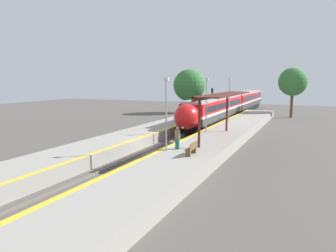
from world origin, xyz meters
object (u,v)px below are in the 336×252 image
at_px(platform_bench, 192,148).
at_px(person_waiting, 177,137).
at_px(lamppost_far, 229,96).
at_px(train, 232,104).
at_px(lamppost_mid, 206,101).
at_px(lamppost_near, 166,109).
at_px(railway_signal, 212,101).

xyz_separation_m(platform_bench, person_waiting, (-1.66, 1.38, 0.41)).
bearing_deg(lamppost_far, train, 101.34).
distance_m(person_waiting, lamppost_mid, 9.17).
xyz_separation_m(train, lamppost_near, (2.38, -31.28, 1.87)).
height_order(platform_bench, lamppost_near, lamppost_near).
bearing_deg(lamppost_near, train, 94.35).
bearing_deg(lamppost_far, platform_bench, -83.69).
xyz_separation_m(train, lamppost_mid, (2.38, -21.57, 1.87)).
height_order(train, railway_signal, railway_signal).
bearing_deg(train, person_waiting, -84.51).
relative_size(railway_signal, lamppost_far, 0.91).
relative_size(train, railway_signal, 9.17).
height_order(platform_bench, railway_signal, railway_signal).
height_order(person_waiting, lamppost_far, lamppost_far).
bearing_deg(lamppost_near, lamppost_mid, 90.00).
relative_size(person_waiting, lamppost_near, 0.32).
xyz_separation_m(person_waiting, lamppost_near, (-0.55, -0.81, 2.17)).
relative_size(lamppost_near, lamppost_mid, 1.00).
distance_m(platform_bench, person_waiting, 2.20).
height_order(train, lamppost_far, lamppost_far).
distance_m(person_waiting, lamppost_far, 18.74).
height_order(person_waiting, lamppost_near, lamppost_near).
bearing_deg(train, lamppost_near, -85.65).
distance_m(platform_bench, lamppost_mid, 10.82).
relative_size(train, person_waiting, 26.16).
xyz_separation_m(lamppost_near, lamppost_far, (0.00, 19.42, 0.00)).
bearing_deg(lamppost_far, lamppost_mid, -90.00).
bearing_deg(platform_bench, lamppost_mid, 102.14).
height_order(train, lamppost_mid, lamppost_mid).
relative_size(platform_bench, lamppost_far, 0.29).
distance_m(train, lamppost_near, 31.42).
bearing_deg(lamppost_mid, lamppost_far, 90.00).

